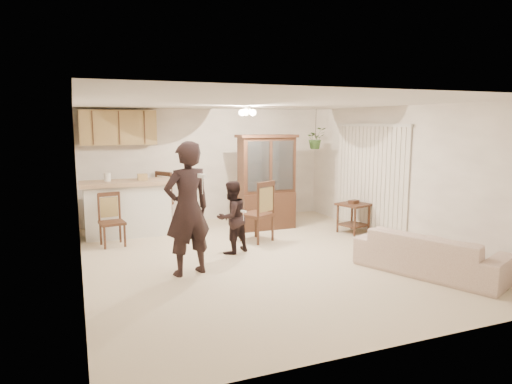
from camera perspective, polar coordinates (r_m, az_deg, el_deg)
name	(u,v)px	position (r m, az deg, el deg)	size (l,w,h in m)	color
floor	(262,258)	(7.55, 0.71, -8.26)	(6.50, 6.50, 0.00)	beige
ceiling	(262,103)	(7.23, 0.75, 11.06)	(5.50, 6.50, 0.02)	silver
wall_back	(207,165)	(10.35, -6.17, 3.36)	(5.50, 0.02, 2.50)	white
wall_front	(393,224)	(4.50, 16.78, -3.87)	(5.50, 0.02, 2.50)	white
wall_left	(78,192)	(6.74, -21.41, -0.02)	(0.02, 6.50, 2.50)	white
wall_right	(401,175)	(8.71, 17.71, 2.00)	(0.02, 6.50, 2.50)	white
breakfast_bar	(128,211)	(9.23, -15.70, -2.26)	(1.60, 0.55, 1.00)	silver
bar_top	(127,183)	(9.14, -15.84, 1.12)	(1.75, 0.70, 0.08)	tan
upper_cabinets	(118,128)	(9.78, -16.84, 7.72)	(1.50, 0.34, 0.70)	olive
vertical_blinds	(370,178)	(9.41, 14.01, 1.71)	(0.06, 2.30, 2.10)	silver
ceiling_fixture	(247,111)	(8.42, -1.15, 10.04)	(0.36, 0.36, 0.20)	#FAE0BB
hanging_plant	(316,138)	(10.40, 7.46, 6.68)	(0.43, 0.37, 0.48)	#2D5723
plant_cord	(316,124)	(10.39, 7.49, 8.47)	(0.01, 0.01, 0.65)	black
sofa	(431,249)	(7.19, 20.98, -6.69)	(1.87, 0.73, 0.73)	beige
adult	(188,214)	(6.64, -8.55, -2.71)	(0.66, 0.43, 1.80)	black
child	(232,214)	(7.70, -3.08, -2.76)	(0.66, 0.51, 1.35)	black
china_hutch	(267,183)	(9.45, 1.34, 1.17)	(1.24, 0.48, 1.96)	#382014
side_table	(353,217)	(9.38, 12.06, -3.13)	(0.68, 0.68, 0.67)	#382014
chair_bar	(113,231)	(8.61, -17.50, -4.70)	(0.47, 0.47, 0.95)	#382014
chair_hutch_left	(157,212)	(9.83, -12.33, -2.50)	(0.72, 0.72, 1.17)	#382014
chair_hutch_right	(257,224)	(8.53, 0.12, -4.04)	(0.68, 0.68, 1.14)	#382014
controller_adult	(202,176)	(6.15, -6.73, 1.99)	(0.05, 0.17, 0.05)	white
controller_child	(244,211)	(7.48, -1.57, -2.44)	(0.03, 0.11, 0.03)	white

